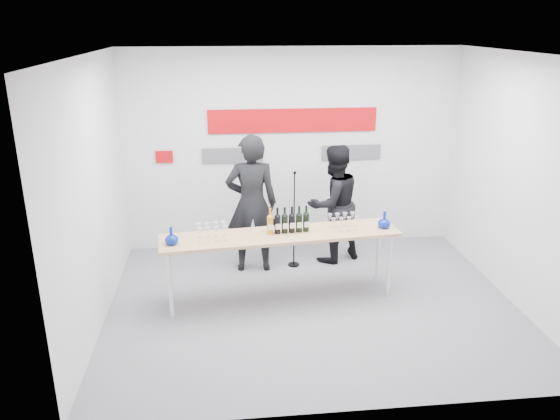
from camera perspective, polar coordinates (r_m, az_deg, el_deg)
The scene contains 12 objects.
ground at distance 6.92m, azimuth 3.38°, elevation -9.72°, with size 5.00×5.00×0.00m, color slate.
back_wall at distance 8.24m, azimuth 1.31°, elevation 6.29°, with size 5.00×0.04×3.00m, color silver.
signage at distance 8.14m, azimuth 0.96°, elevation 8.33°, with size 3.38×0.02×0.79m.
tasting_table at distance 6.69m, azimuth 0.09°, elevation -3.02°, with size 2.97×0.87×0.88m.
wine_bottles at distance 6.65m, azimuth 0.87°, elevation -1.03°, with size 0.53×0.13×0.33m.
decanter_left at distance 6.45m, azimuth -11.29°, elevation -2.63°, with size 0.16×0.16×0.21m, color #081F95, non-canonical shape.
decanter_right at distance 6.95m, azimuth 10.84°, elevation -0.99°, with size 0.16×0.16×0.21m, color #081F95, non-canonical shape.
glasses_left at distance 6.52m, azimuth -7.12°, elevation -2.28°, with size 0.38×0.25×0.18m.
glasses_right at distance 6.83m, azimuth 6.60°, elevation -1.26°, with size 0.38×0.25×0.18m.
presenter_left at distance 7.46m, azimuth -2.98°, elevation 0.64°, with size 0.71×0.46×1.94m, color black.
presenter_right at distance 7.83m, azimuth 5.60°, elevation 0.63°, with size 0.83×0.65×1.72m, color black.
mic_stand at distance 7.74m, azimuth 1.46°, elevation -2.90°, with size 0.16×0.16×1.41m.
Camera 1 is at (-1.05, -5.97, 3.34)m, focal length 35.00 mm.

